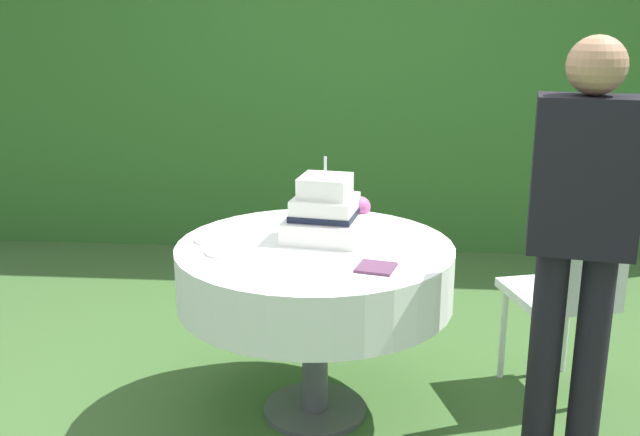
{
  "coord_description": "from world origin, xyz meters",
  "views": [
    {
      "loc": [
        0.25,
        -2.82,
        1.68
      ],
      "look_at": [
        0.02,
        0.05,
        0.86
      ],
      "focal_mm": 41.13,
      "sensor_mm": 36.0,
      "label": 1
    }
  ],
  "objects_px": {
    "wedding_cake": "(326,213)",
    "standing_person": "(580,230)",
    "serving_plate_near": "(208,240)",
    "serving_plate_far": "(223,252)",
    "cake_table": "(315,273)",
    "garden_chair": "(567,286)",
    "napkin_stack": "(376,267)"
  },
  "relations": [
    {
      "from": "cake_table",
      "to": "serving_plate_near",
      "type": "bearing_deg",
      "value": 178.44
    },
    {
      "from": "standing_person",
      "to": "wedding_cake",
      "type": "bearing_deg",
      "value": 157.66
    },
    {
      "from": "serving_plate_near",
      "to": "standing_person",
      "type": "bearing_deg",
      "value": -11.64
    },
    {
      "from": "napkin_stack",
      "to": "garden_chair",
      "type": "distance_m",
      "value": 0.96
    },
    {
      "from": "wedding_cake",
      "to": "serving_plate_near",
      "type": "relative_size",
      "value": 3.15
    },
    {
      "from": "wedding_cake",
      "to": "garden_chair",
      "type": "bearing_deg",
      "value": 4.94
    },
    {
      "from": "cake_table",
      "to": "serving_plate_near",
      "type": "distance_m",
      "value": 0.46
    },
    {
      "from": "wedding_cake",
      "to": "garden_chair",
      "type": "distance_m",
      "value": 1.08
    },
    {
      "from": "serving_plate_near",
      "to": "napkin_stack",
      "type": "height_order",
      "value": "same"
    },
    {
      "from": "cake_table",
      "to": "napkin_stack",
      "type": "height_order",
      "value": "napkin_stack"
    },
    {
      "from": "serving_plate_far",
      "to": "standing_person",
      "type": "bearing_deg",
      "value": -6.24
    },
    {
      "from": "serving_plate_far",
      "to": "napkin_stack",
      "type": "height_order",
      "value": "same"
    },
    {
      "from": "standing_person",
      "to": "cake_table",
      "type": "bearing_deg",
      "value": 163.94
    },
    {
      "from": "serving_plate_near",
      "to": "garden_chair",
      "type": "relative_size",
      "value": 0.13
    },
    {
      "from": "standing_person",
      "to": "garden_chair",
      "type": "bearing_deg",
      "value": 77.59
    },
    {
      "from": "serving_plate_near",
      "to": "serving_plate_far",
      "type": "relative_size",
      "value": 0.86
    },
    {
      "from": "serving_plate_near",
      "to": "napkin_stack",
      "type": "bearing_deg",
      "value": -21.88
    },
    {
      "from": "cake_table",
      "to": "serving_plate_near",
      "type": "height_order",
      "value": "serving_plate_near"
    },
    {
      "from": "garden_chair",
      "to": "standing_person",
      "type": "distance_m",
      "value": 0.62
    },
    {
      "from": "wedding_cake",
      "to": "napkin_stack",
      "type": "relative_size",
      "value": 2.72
    },
    {
      "from": "serving_plate_near",
      "to": "wedding_cake",
      "type": "bearing_deg",
      "value": 10.64
    },
    {
      "from": "wedding_cake",
      "to": "standing_person",
      "type": "relative_size",
      "value": 0.23
    },
    {
      "from": "cake_table",
      "to": "napkin_stack",
      "type": "relative_size",
      "value": 8.39
    },
    {
      "from": "serving_plate_far",
      "to": "garden_chair",
      "type": "height_order",
      "value": "garden_chair"
    },
    {
      "from": "serving_plate_near",
      "to": "garden_chair",
      "type": "distance_m",
      "value": 1.54
    },
    {
      "from": "napkin_stack",
      "to": "serving_plate_far",
      "type": "bearing_deg",
      "value": 167.64
    },
    {
      "from": "cake_table",
      "to": "garden_chair",
      "type": "relative_size",
      "value": 1.27
    },
    {
      "from": "serving_plate_far",
      "to": "wedding_cake",
      "type": "bearing_deg",
      "value": 31.19
    },
    {
      "from": "napkin_stack",
      "to": "standing_person",
      "type": "bearing_deg",
      "value": -0.98
    },
    {
      "from": "wedding_cake",
      "to": "serving_plate_far",
      "type": "xyz_separation_m",
      "value": [
        -0.39,
        -0.24,
        -0.1
      ]
    },
    {
      "from": "napkin_stack",
      "to": "standing_person",
      "type": "xyz_separation_m",
      "value": [
        0.72,
        -0.01,
        0.17
      ]
    },
    {
      "from": "napkin_stack",
      "to": "standing_person",
      "type": "height_order",
      "value": "standing_person"
    }
  ]
}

